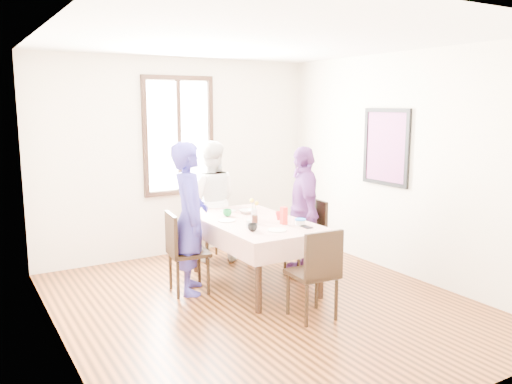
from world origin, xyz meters
TOP-DOWN VIEW (x-y plane):
  - ground at (0.00, 0.00)m, footprint 4.50×4.50m
  - back_wall at (0.00, 2.25)m, footprint 4.00×0.00m
  - right_wall at (2.00, 0.00)m, footprint 0.00×4.50m
  - window_frame at (0.00, 2.23)m, footprint 1.02×0.06m
  - window_pane at (0.00, 2.24)m, footprint 0.90×0.02m
  - art_poster at (1.98, 0.30)m, footprint 0.04×0.76m
  - dining_table at (0.22, 0.58)m, footprint 0.90×1.63m
  - tablecloth at (0.22, 0.58)m, footprint 1.02×1.75m
  - chair_left at (-0.53, 0.73)m, footprint 0.47×0.47m
  - chair_right at (0.97, 0.63)m, footprint 0.46×0.46m
  - chair_far at (0.22, 1.70)m, footprint 0.44×0.44m
  - chair_near at (0.22, -0.55)m, footprint 0.44×0.44m
  - person_left at (-0.51, 0.73)m, footprint 0.61×0.72m
  - person_far at (0.22, 1.68)m, footprint 0.96×0.88m
  - person_right at (0.95, 0.63)m, footprint 0.74×1.00m
  - mug_black at (-0.05, 0.14)m, footprint 0.11×0.11m
  - mug_flag at (0.49, 0.46)m, footprint 0.11×0.11m
  - mug_green at (0.06, 0.93)m, footprint 0.11×0.11m
  - serving_bowl at (0.34, 0.95)m, footprint 0.20×0.20m
  - juice_carton at (0.41, 0.24)m, footprint 0.06×0.06m
  - butter_tub at (0.55, 0.13)m, footprint 0.11×0.11m
  - jam_jar at (0.15, 0.44)m, footprint 0.07×0.07m
  - drinking_glass at (-0.01, 0.29)m, footprint 0.06×0.06m
  - smartphone at (0.54, -0.01)m, footprint 0.08×0.15m
  - flower_vase at (0.25, 0.62)m, footprint 0.06×0.06m
  - plate_left at (-0.07, 0.70)m, footprint 0.20×0.20m
  - plate_far at (0.21, 1.19)m, footprint 0.20×0.20m
  - plate_near at (0.18, 0.03)m, footprint 0.20×0.20m
  - butter_lid at (0.55, 0.13)m, footprint 0.12×0.12m
  - flower_bunch at (0.25, 0.62)m, footprint 0.09×0.09m

SIDE VIEW (x-z plane):
  - ground at x=0.00m, z-range 0.00..0.00m
  - dining_table at x=0.22m, z-range 0.00..0.75m
  - chair_left at x=-0.53m, z-range 0.00..0.91m
  - chair_right at x=0.97m, z-range 0.00..0.91m
  - chair_far at x=0.22m, z-range 0.00..0.91m
  - chair_near at x=0.22m, z-range 0.00..0.91m
  - tablecloth at x=0.22m, z-range 0.75..0.76m
  - smartphone at x=0.54m, z-range 0.76..0.77m
  - plate_left at x=-0.07m, z-range 0.76..0.77m
  - plate_far at x=0.21m, z-range 0.76..0.77m
  - plate_near at x=0.18m, z-range 0.76..0.77m
  - serving_bowl at x=0.34m, z-range 0.76..0.81m
  - butter_tub at x=0.55m, z-range 0.76..0.81m
  - person_right at x=0.95m, z-range 0.00..1.58m
  - mug_black at x=-0.05m, z-range 0.76..0.84m
  - person_far at x=0.22m, z-range 0.00..1.61m
  - mug_green at x=0.06m, z-range 0.76..0.85m
  - drinking_glass at x=-0.01m, z-range 0.76..0.85m
  - mug_flag at x=0.49m, z-range 0.76..0.85m
  - jam_jar at x=0.15m, z-range 0.76..0.86m
  - butter_lid at x=0.55m, z-range 0.81..0.83m
  - flower_vase at x=0.25m, z-range 0.76..0.89m
  - person_left at x=-0.51m, z-range 0.00..1.68m
  - juice_carton at x=0.41m, z-range 0.76..0.95m
  - flower_bunch at x=0.25m, z-range 0.89..0.99m
  - back_wall at x=0.00m, z-range -0.65..3.35m
  - right_wall at x=2.00m, z-range -0.90..3.60m
  - art_poster at x=1.98m, z-range 1.07..2.03m
  - window_frame at x=0.00m, z-range 0.84..2.46m
  - window_pane at x=0.00m, z-range 0.90..2.40m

